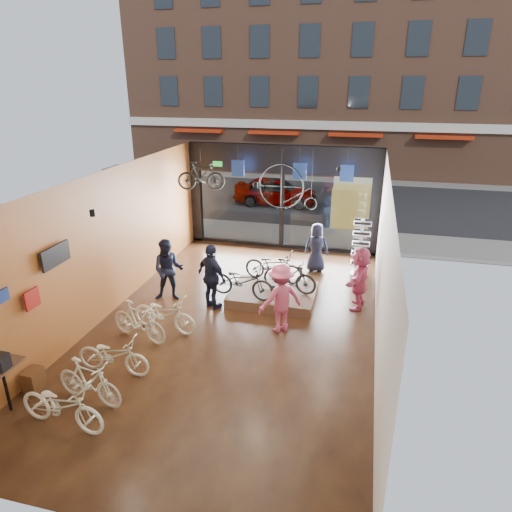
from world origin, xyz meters
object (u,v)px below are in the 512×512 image
(floor_bike_1, at_px, (89,382))
(customer_2, at_px, (212,277))
(floor_bike_0, at_px, (62,405))
(display_bike_left, at_px, (242,281))
(customer_4, at_px, (316,248))
(display_platform, at_px, (273,295))
(customer_3, at_px, (280,298))
(penny_farthing, at_px, (291,188))
(sunglasses_rack, at_px, (360,248))
(customer_5, at_px, (359,278))
(floor_bike_4, at_px, (164,314))
(hung_bike, at_px, (201,176))
(floor_bike_2, at_px, (113,355))
(customer_1, at_px, (168,270))
(display_bike_right, at_px, (273,266))
(display_bike_mid, at_px, (289,276))
(box_truck, at_px, (359,189))
(street_car, at_px, (276,191))
(floor_bike_3, at_px, (139,321))

(floor_bike_1, bearing_deg, customer_2, -3.63)
(floor_bike_0, xyz_separation_m, display_bike_left, (1.89, 5.32, 0.32))
(display_bike_left, bearing_deg, customer_4, -20.85)
(display_platform, distance_m, customer_3, 1.86)
(customer_2, distance_m, penny_farthing, 4.75)
(customer_4, xyz_separation_m, sunglasses_rack, (1.40, -0.10, 0.13))
(display_bike_left, bearing_deg, customer_5, -68.54)
(floor_bike_4, distance_m, customer_5, 5.29)
(customer_5, xyz_separation_m, hung_bike, (-5.42, 2.51, 2.04))
(sunglasses_rack, xyz_separation_m, hung_bike, (-5.37, 0.31, 1.98))
(display_bike_left, xyz_separation_m, hung_bike, (-2.31, 3.28, 2.14))
(customer_3, xyz_separation_m, customer_4, (0.39, 4.08, -0.09))
(floor_bike_1, bearing_deg, floor_bike_2, 12.54)
(customer_1, distance_m, sunglasses_rack, 6.02)
(display_platform, xyz_separation_m, hung_bike, (-3.06, 2.67, 2.78))
(display_platform, xyz_separation_m, customer_3, (0.52, -1.62, 0.75))
(display_bike_right, bearing_deg, floor_bike_4, 152.58)
(sunglasses_rack, bearing_deg, customer_3, -94.69)
(customer_1, distance_m, customer_3, 3.55)
(floor_bike_2, relative_size, display_bike_mid, 1.04)
(floor_bike_2, height_order, customer_4, customer_4)
(floor_bike_4, xyz_separation_m, customer_5, (4.66, 2.47, 0.42))
(box_truck, relative_size, penny_farthing, 3.25)
(hung_bike, bearing_deg, customer_3, -152.54)
(display_platform, bearing_deg, hung_bike, 138.90)
(floor_bike_2, relative_size, floor_bike_4, 0.93)
(box_truck, height_order, floor_bike_4, box_truck)
(customer_5, bearing_deg, customer_4, -141.42)
(floor_bike_4, relative_size, penny_farthing, 0.91)
(display_bike_mid, distance_m, customer_1, 3.42)
(display_bike_left, bearing_deg, customer_1, 98.55)
(street_car, distance_m, floor_bike_1, 15.68)
(floor_bike_0, relative_size, hung_bike, 1.13)
(floor_bike_2, height_order, customer_3, customer_3)
(customer_1, bearing_deg, display_bike_mid, -2.70)
(display_bike_right, distance_m, customer_1, 3.06)
(sunglasses_rack, bearing_deg, display_bike_left, -116.30)
(floor_bike_2, height_order, display_bike_mid, display_bike_mid)
(floor_bike_1, relative_size, customer_1, 0.85)
(floor_bike_1, relative_size, floor_bike_4, 0.87)
(floor_bike_1, height_order, sunglasses_rack, sunglasses_rack)
(display_platform, bearing_deg, sunglasses_rack, 45.57)
(display_bike_left, distance_m, customer_3, 1.63)
(street_car, distance_m, customer_1, 11.15)
(floor_bike_3, bearing_deg, display_bike_right, -20.27)
(floor_bike_2, bearing_deg, display_bike_mid, -35.70)
(floor_bike_2, distance_m, floor_bike_3, 1.37)
(display_platform, distance_m, hung_bike, 4.92)
(customer_2, distance_m, hung_bike, 4.33)
(street_car, height_order, customer_4, customer_4)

